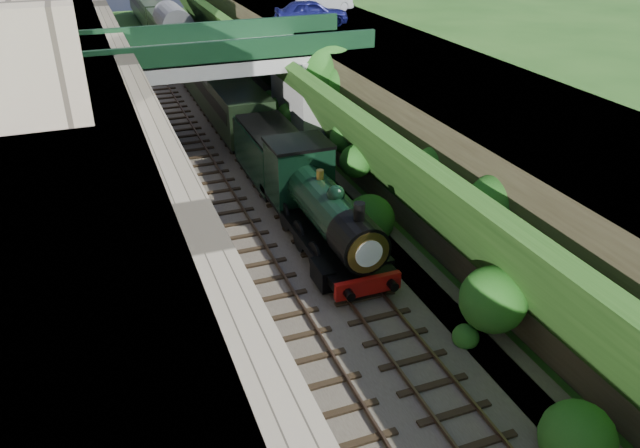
# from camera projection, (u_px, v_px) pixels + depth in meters

# --- Properties ---
(ground) EXTENTS (160.00, 160.00, 0.00)m
(ground) POSITION_uv_depth(u_px,v_px,m) (409.00, 416.00, 19.09)
(ground) COLOR #1E4714
(ground) RESTS_ON ground
(trackbed) EXTENTS (10.00, 90.00, 0.20)m
(trackbed) POSITION_uv_depth(u_px,v_px,m) (243.00, 172.00, 35.53)
(trackbed) COLOR #473F38
(trackbed) RESTS_ON ground
(retaining_wall) EXTENTS (1.00, 90.00, 7.00)m
(retaining_wall) POSITION_uv_depth(u_px,v_px,m) (135.00, 126.00, 32.20)
(retaining_wall) COLOR #756B56
(retaining_wall) RESTS_ON ground
(street_plateau_left) EXTENTS (6.00, 90.00, 7.00)m
(street_plateau_left) POSITION_uv_depth(u_px,v_px,m) (63.00, 135.00, 31.09)
(street_plateau_left) COLOR #262628
(street_plateau_left) RESTS_ON ground
(street_plateau_right) EXTENTS (8.00, 90.00, 6.25)m
(street_plateau_right) POSITION_uv_depth(u_px,v_px,m) (395.00, 103.00, 37.11)
(street_plateau_right) COLOR #262628
(street_plateau_right) RESTS_ON ground
(embankment_slope) EXTENTS (4.69, 90.00, 6.36)m
(embankment_slope) POSITION_uv_depth(u_px,v_px,m) (351.00, 142.00, 32.61)
(embankment_slope) COLOR #1E4714
(embankment_slope) RESTS_ON ground
(track_left) EXTENTS (2.50, 90.00, 0.20)m
(track_left) POSITION_uv_depth(u_px,v_px,m) (208.00, 175.00, 34.83)
(track_left) COLOR black
(track_left) RESTS_ON trackbed
(track_right) EXTENTS (2.50, 90.00, 0.20)m
(track_right) POSITION_uv_depth(u_px,v_px,m) (263.00, 167.00, 35.84)
(track_right) COLOR black
(track_right) RESTS_ON trackbed
(road_bridge) EXTENTS (16.00, 6.40, 7.25)m
(road_bridge) POSITION_uv_depth(u_px,v_px,m) (237.00, 84.00, 37.26)
(road_bridge) COLOR gray
(road_bridge) RESTS_ON ground
(building_near) EXTENTS (4.00, 8.00, 4.00)m
(building_near) POSITION_uv_depth(u_px,v_px,m) (24.00, 49.00, 23.40)
(building_near) COLOR gray
(building_near) RESTS_ON street_plateau_left
(tree) EXTENTS (3.60, 3.80, 6.60)m
(tree) POSITION_uv_depth(u_px,v_px,m) (329.00, 77.00, 36.55)
(tree) COLOR black
(tree) RESTS_ON ground
(car_blue) EXTENTS (5.16, 2.59, 1.68)m
(car_blue) POSITION_uv_depth(u_px,v_px,m) (311.00, 12.00, 41.75)
(car_blue) COLOR navy
(car_blue) RESTS_ON street_plateau_right
(car_silver) EXTENTS (4.64, 2.68, 1.45)m
(car_silver) POSITION_uv_depth(u_px,v_px,m) (325.00, 2.00, 46.50)
(car_silver) COLOR #ADACB1
(car_silver) RESTS_ON street_plateau_right
(locomotive) EXTENTS (3.10, 10.23, 3.83)m
(locomotive) POSITION_uv_depth(u_px,v_px,m) (321.00, 209.00, 27.34)
(locomotive) COLOR black
(locomotive) RESTS_ON trackbed
(tender) EXTENTS (2.70, 6.00, 3.05)m
(tender) POSITION_uv_depth(u_px,v_px,m) (272.00, 157.00, 33.54)
(tender) COLOR black
(tender) RESTS_ON trackbed
(coach_front) EXTENTS (2.90, 18.00, 3.70)m
(coach_front) POSITION_uv_depth(u_px,v_px,m) (219.00, 88.00, 43.72)
(coach_front) COLOR black
(coach_front) RESTS_ON trackbed
(coach_middle) EXTENTS (2.90, 18.00, 3.70)m
(coach_middle) POSITION_uv_depth(u_px,v_px,m) (175.00, 37.00, 59.22)
(coach_middle) COLOR black
(coach_middle) RESTS_ON trackbed
(coach_rear) EXTENTS (2.90, 18.00, 3.70)m
(coach_rear) POSITION_uv_depth(u_px,v_px,m) (149.00, 7.00, 74.73)
(coach_rear) COLOR black
(coach_rear) RESTS_ON trackbed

